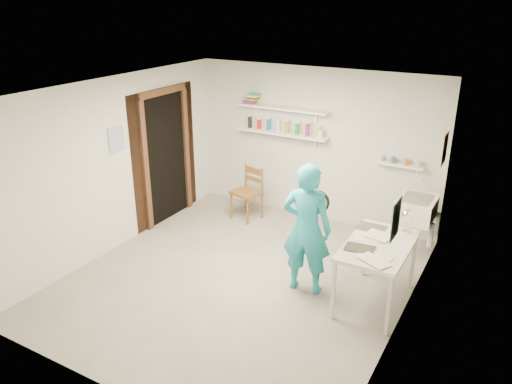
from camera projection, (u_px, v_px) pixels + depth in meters
The scene contains 27 objects.
floor at pixel (241, 279), 6.41m from camera, with size 4.00×4.50×0.02m, color slate.
ceiling at pixel (238, 89), 5.51m from camera, with size 4.00×4.50×0.02m, color silver.
wall_back at pixel (315, 145), 7.79m from camera, with size 4.00×0.02×2.40m, color silver.
wall_front at pixel (98, 278), 4.13m from camera, with size 4.00×0.02×2.40m, color silver.
wall_left at pixel (115, 165), 6.88m from camera, with size 0.02×4.50×2.40m, color silver.
wall_right at pixel (409, 227), 5.04m from camera, with size 0.02×4.50×2.40m, color silver.
doorway_recess at pixel (166, 159), 7.79m from camera, with size 0.02×0.90×2.00m, color black.
corridor_box at pixel (131, 149), 8.10m from camera, with size 1.40×1.50×2.10m, color brown.
door_lintel at pixel (162, 91), 7.40m from camera, with size 0.06×1.05×0.10m, color brown.
door_jamb_near at pixel (145, 168), 7.38m from camera, with size 0.06×0.10×2.00m, color brown.
door_jamb_far at pixel (186, 151), 8.19m from camera, with size 0.06×0.10×2.00m, color brown.
shelf_lower at pixel (282, 133), 7.86m from camera, with size 1.50×0.22×0.03m, color white.
shelf_upper at pixel (283, 108), 7.71m from camera, with size 1.50×0.22×0.03m, color white.
ledge_shelf at pixel (399, 165), 7.13m from camera, with size 0.70×0.14×0.03m, color white.
poster_left at pixel (116, 140), 6.78m from camera, with size 0.01×0.28×0.36m, color #334C7F.
poster_right_a at pixel (445, 149), 6.38m from camera, with size 0.01×0.34×0.42m, color #995933.
poster_right_b at pixel (396, 220), 4.49m from camera, with size 0.01×0.30×0.38m, color #3F724C.
belfast_sink at pixel (416, 209), 6.72m from camera, with size 0.48×0.60×0.30m, color white.
man at pixel (307, 229), 5.88m from camera, with size 0.60×0.39×1.63m, color teal.
wall_clock at pixel (317, 202), 5.94m from camera, with size 0.29×0.29×0.04m, color beige.
wooden_chair at pixel (247, 192), 7.94m from camera, with size 0.42×0.40×0.90m, color brown.
work_table at pixel (375, 274), 5.76m from camera, with size 0.69×1.16×0.77m, color silver.
desk_lamp at pixel (408, 215), 5.82m from camera, with size 0.14×0.14×0.14m, color silver.
spray_cans at pixel (283, 127), 7.82m from camera, with size 1.29×0.06×0.17m.
book_stack at pixel (252, 98), 7.92m from camera, with size 0.28×0.14×0.17m.
ledge_pots at pixel (399, 161), 7.11m from camera, with size 0.48×0.07×0.09m.
papers at pixel (379, 243), 5.61m from camera, with size 0.30×0.22×0.02m.
Camera 1 is at (2.90, -4.73, 3.39)m, focal length 35.00 mm.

